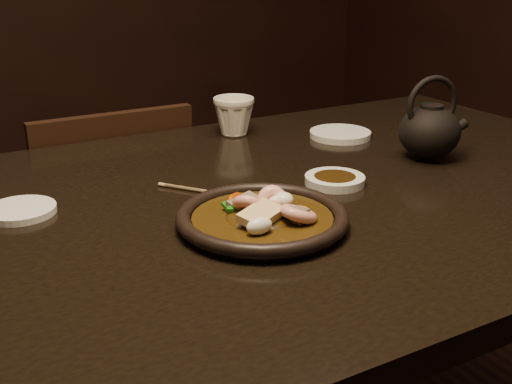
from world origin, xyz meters
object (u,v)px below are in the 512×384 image
teapot (430,129)px  tea_cup (234,115)px  plate (262,219)px  chair (110,248)px  table (243,242)px

teapot → tea_cup: bearing=135.1°
plate → teapot: teapot is taller
chair → teapot: teapot is taller
table → plate: plate is taller
table → chair: (-0.06, 0.58, -0.24)m
chair → teapot: bearing=129.5°
table → tea_cup: size_ratio=18.23×
chair → teapot: size_ratio=5.11×
plate → tea_cup: size_ratio=2.84×
chair → plate: size_ratio=3.20×
tea_cup → plate: bearing=-113.2°
table → chair: chair is taller
chair → plate: chair is taller
table → chair: size_ratio=2.01×
tea_cup → teapot: 0.41m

